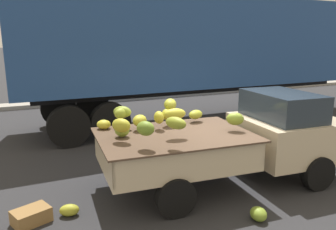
# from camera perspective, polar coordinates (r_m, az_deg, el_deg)

# --- Properties ---
(ground) EXTENTS (220.00, 220.00, 0.00)m
(ground) POSITION_cam_1_polar(r_m,az_deg,el_deg) (6.93, 9.23, -10.35)
(ground) COLOR #28282B
(curb_strip) EXTENTS (80.00, 0.80, 0.16)m
(curb_strip) POSITION_cam_1_polar(r_m,az_deg,el_deg) (15.04, -10.11, 2.66)
(curb_strip) COLOR gray
(curb_strip) RESTS_ON ground
(pickup_truck) EXTENTS (4.85, 2.17, 1.70)m
(pickup_truck) POSITION_cam_1_polar(r_m,az_deg,el_deg) (6.78, 15.76, -3.23)
(pickup_truck) COLOR #CCB793
(pickup_truck) RESTS_ON ground
(semi_trailer) EXTENTS (12.01, 2.71, 3.95)m
(semi_trailer) POSITION_cam_1_polar(r_m,az_deg,el_deg) (11.22, 6.26, 11.97)
(semi_trailer) COLOR navy
(semi_trailer) RESTS_ON ground
(fallen_banana_bunch_near_tailgate) EXTENTS (0.35, 0.27, 0.19)m
(fallen_banana_bunch_near_tailgate) POSITION_cam_1_polar(r_m,az_deg,el_deg) (5.65, -16.56, -15.37)
(fallen_banana_bunch_near_tailgate) COLOR #AAAB2C
(fallen_banana_bunch_near_tailgate) RESTS_ON ground
(fallen_banana_bunch_by_wheel) EXTENTS (0.30, 0.34, 0.21)m
(fallen_banana_bunch_by_wheel) POSITION_cam_1_polar(r_m,az_deg,el_deg) (5.49, 15.25, -16.04)
(fallen_banana_bunch_by_wheel) COLOR olive
(fallen_banana_bunch_by_wheel) RESTS_ON ground
(produce_crate) EXTENTS (0.62, 0.53, 0.22)m
(produce_crate) POSITION_cam_1_polar(r_m,az_deg,el_deg) (5.63, -22.39, -15.71)
(produce_crate) COLOR olive
(produce_crate) RESTS_ON ground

